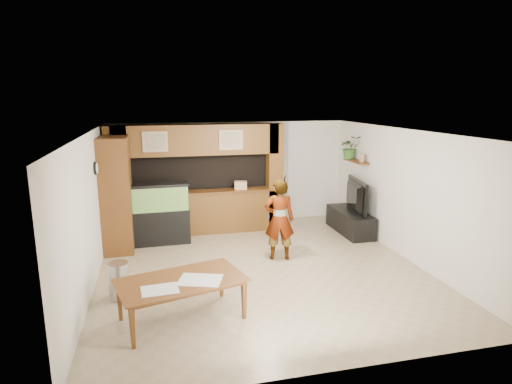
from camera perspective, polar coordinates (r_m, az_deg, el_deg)
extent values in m
plane|color=#9C8B6C|center=(8.31, 0.66, -10.18)|extent=(6.50, 6.50, 0.00)
plane|color=white|center=(7.69, 0.71, 7.98)|extent=(6.50, 6.50, 0.00)
plane|color=silver|center=(11.02, -3.43, 2.53)|extent=(6.00, 0.00, 6.00)
plane|color=silver|center=(7.76, -21.36, -2.59)|extent=(0.00, 6.50, 6.50)
plane|color=silver|center=(9.09, 19.35, -0.31)|extent=(0.00, 6.50, 6.50)
cube|color=brown|center=(10.30, -7.53, -2.83)|extent=(3.80, 0.35, 1.00)
cube|color=brown|center=(10.18, -7.61, -0.01)|extent=(3.80, 0.43, 0.04)
cube|color=brown|center=(9.98, -7.82, 6.90)|extent=(3.80, 0.35, 0.70)
cube|color=brown|center=(10.11, -17.86, 1.03)|extent=(0.50, 0.35, 2.60)
cube|color=brown|center=(10.46, 2.48, 2.00)|extent=(0.35, 0.35, 2.60)
cube|color=black|center=(10.63, -7.99, 2.88)|extent=(4.20, 0.45, 0.85)
cube|color=tan|center=(9.74, -13.31, 6.54)|extent=(0.55, 0.03, 0.45)
cube|color=tan|center=(9.72, -13.30, 6.53)|extent=(0.43, 0.01, 0.35)
cube|color=tan|center=(9.89, -3.35, 6.94)|extent=(0.55, 0.03, 0.45)
cube|color=tan|center=(9.87, -3.33, 6.93)|extent=(0.43, 0.01, 0.35)
cylinder|color=black|center=(8.61, -20.61, 2.98)|extent=(0.04, 0.25, 0.25)
cylinder|color=white|center=(8.61, -20.44, 2.99)|extent=(0.01, 0.21, 0.21)
cube|color=brown|center=(10.62, 13.19, 4.02)|extent=(0.25, 0.90, 0.04)
cube|color=brown|center=(9.44, -18.13, -0.33)|extent=(0.60, 0.99, 2.42)
cylinder|color=#B2B2B7|center=(7.40, -17.81, -11.22)|extent=(0.33, 0.33, 0.61)
cube|color=black|center=(9.81, -12.47, -4.51)|extent=(1.24, 0.46, 0.77)
cube|color=#2E743C|center=(9.64, -12.66, -0.78)|extent=(1.19, 0.43, 0.54)
cube|color=black|center=(9.57, -12.74, 0.96)|extent=(1.24, 0.46, 0.06)
cube|color=black|center=(10.61, 12.43, -3.88)|extent=(0.58, 1.59, 0.53)
imported|color=black|center=(10.45, 12.60, -0.44)|extent=(0.39, 1.36, 0.78)
cube|color=tan|center=(10.35, 13.91, 4.44)|extent=(0.04, 0.15, 0.20)
imported|color=#305B24|center=(10.82, 12.45, 5.84)|extent=(0.58, 0.52, 0.57)
imported|color=tan|center=(8.56, 3.13, -3.69)|extent=(0.67, 0.51, 1.65)
cylinder|color=black|center=(8.22, 3.85, 1.82)|extent=(0.03, 0.09, 0.15)
imported|color=brown|center=(6.50, -9.73, -14.09)|extent=(2.00, 1.44, 0.63)
cube|color=silver|center=(6.14, -12.70, -12.58)|extent=(0.53, 0.40, 0.01)
cube|color=silver|center=(6.33, -7.45, -11.54)|extent=(0.72, 0.61, 0.01)
cube|color=tan|center=(10.30, -2.05, 0.91)|extent=(0.32, 0.25, 0.19)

